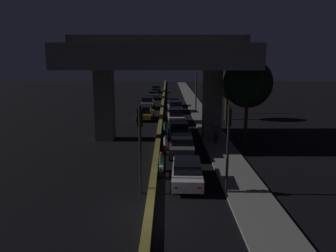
{
  "coord_description": "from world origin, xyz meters",
  "views": [
    {
      "loc": [
        0.88,
        -14.33,
        7.22
      ],
      "look_at": [
        0.85,
        14.95,
        1.29
      ],
      "focal_mm": 35.0,
      "sensor_mm": 36.0,
      "label": 1
    }
  ],
  "objects": [
    {
      "name": "motorcycle_red_filtering_mid",
      "position": [
        0.68,
        10.8,
        0.61
      ],
      "size": [
        0.33,
        1.83,
        1.43
      ],
      "rotation": [
        0.0,
        0.0,
        1.55
      ],
      "color": "black",
      "rests_on": "ground_plane"
    },
    {
      "name": "roadside_tree_kerbside_mid",
      "position": [
        8.05,
        25.43,
        4.16
      ],
      "size": [
        2.98,
        2.98,
        5.7
      ],
      "color": "#38281C",
      "rests_on": "ground_plane"
    },
    {
      "name": "car_taxi_yellow_lead_oncoming",
      "position": [
        -1.91,
        25.46,
        0.95
      ],
      "size": [
        2.0,
        4.78,
        1.77
      ],
      "rotation": [
        0.0,
        0.0,
        -1.61
      ],
      "color": "gold",
      "rests_on": "ground_plane"
    },
    {
      "name": "car_dark_green_fourth_oncoming",
      "position": [
        -1.83,
        59.42,
        0.79
      ],
      "size": [
        2.15,
        4.47,
        1.52
      ],
      "rotation": [
        0.0,
        0.0,
        -1.54
      ],
      "color": "black",
      "rests_on": "ground_plane"
    },
    {
      "name": "car_grey_third_oncoming",
      "position": [
        -1.89,
        47.15,
        0.77
      ],
      "size": [
        1.9,
        4.51,
        1.45
      ],
      "rotation": [
        0.0,
        0.0,
        -1.57
      ],
      "color": "#515459",
      "rests_on": "ground_plane"
    },
    {
      "name": "car_silver_second_oncoming",
      "position": [
        -2.18,
        34.97,
        0.88
      ],
      "size": [
        1.99,
        4.33,
        1.73
      ],
      "rotation": [
        0.0,
        0.0,
        -1.6
      ],
      "color": "gray",
      "rests_on": "ground_plane"
    },
    {
      "name": "car_white_lead",
      "position": [
        2.01,
        4.11,
        0.74
      ],
      "size": [
        2.03,
        4.71,
        1.45
      ],
      "rotation": [
        0.0,
        0.0,
        1.53
      ],
      "color": "silver",
      "rests_on": "ground_plane"
    },
    {
      "name": "car_white_fourth",
      "position": [
        1.79,
        23.04,
        0.89
      ],
      "size": [
        2.03,
        4.18,
        1.75
      ],
      "rotation": [
        0.0,
        0.0,
        1.6
      ],
      "color": "silver",
      "rests_on": "ground_plane"
    },
    {
      "name": "sidewalk_right",
      "position": [
        5.23,
        28.0,
        0.07
      ],
      "size": [
        2.48,
        126.0,
        0.15
      ],
      "primitive_type": "cube",
      "color": "gray",
      "rests_on": "ground_plane"
    },
    {
      "name": "car_dark_green_sixth",
      "position": [
        1.77,
        37.19,
        0.73
      ],
      "size": [
        1.84,
        4.15,
        1.38
      ],
      "rotation": [
        0.0,
        0.0,
        1.58
      ],
      "color": "black",
      "rests_on": "ground_plane"
    },
    {
      "name": "roadside_tree_kerbside_near",
      "position": [
        7.45,
        12.74,
        5.33
      ],
      "size": [
        4.07,
        4.07,
        7.38
      ],
      "color": "#2D2116",
      "rests_on": "ground_plane"
    },
    {
      "name": "median_divider",
      "position": [
        0.0,
        35.0,
        0.16
      ],
      "size": [
        0.41,
        126.0,
        0.32
      ],
      "primitive_type": "cube",
      "color": "olive",
      "rests_on": "ground_plane"
    },
    {
      "name": "car_silver_fifth",
      "position": [
        1.86,
        31.25,
        0.82
      ],
      "size": [
        2.18,
        4.59,
        1.58
      ],
      "rotation": [
        0.0,
        0.0,
        1.62
      ],
      "color": "gray",
      "rests_on": "ground_plane"
    },
    {
      "name": "motorcycle_white_filtering_near",
      "position": [
        0.47,
        5.58,
        0.64
      ],
      "size": [
        0.34,
        1.95,
        1.52
      ],
      "rotation": [
        0.0,
        0.0,
        1.51
      ],
      "color": "black",
      "rests_on": "ground_plane"
    },
    {
      "name": "pedestrian_on_sidewalk",
      "position": [
        4.98,
        13.1,
        1.07
      ],
      "size": [
        0.36,
        0.36,
        1.83
      ],
      "color": "black",
      "rests_on": "sidewalk_right"
    },
    {
      "name": "ground_plane",
      "position": [
        0.0,
        0.0,
        0.0
      ],
      "size": [
        200.0,
        200.0,
        0.0
      ],
      "primitive_type": "plane",
      "color": "black"
    },
    {
      "name": "traffic_light_right_of_median",
      "position": [
        4.09,
        2.69,
        3.35
      ],
      "size": [
        0.3,
        0.49,
        4.91
      ],
      "color": "black",
      "rests_on": "ground_plane"
    },
    {
      "name": "elevated_overpass",
      "position": [
        0.0,
        15.22,
        7.08
      ],
      "size": [
        16.1,
        10.29,
        9.36
      ],
      "color": "slate",
      "rests_on": "ground_plane"
    },
    {
      "name": "car_grey_second",
      "position": [
        1.95,
        10.05,
        0.79
      ],
      "size": [
        2.06,
        4.66,
        1.55
      ],
      "rotation": [
        0.0,
        0.0,
        1.54
      ],
      "color": "#515459",
      "rests_on": "ground_plane"
    },
    {
      "name": "motorcycle_blue_filtering_far",
      "position": [
        0.61,
        16.57,
        0.61
      ],
      "size": [
        0.33,
        1.93,
        1.44
      ],
      "rotation": [
        0.0,
        0.0,
        1.59
      ],
      "color": "black",
      "rests_on": "ground_plane"
    },
    {
      "name": "car_dark_green_third",
      "position": [
        1.92,
        15.95,
        0.74
      ],
      "size": [
        2.08,
        4.15,
        1.45
      ],
      "rotation": [
        0.0,
        0.0,
        1.58
      ],
      "color": "black",
      "rests_on": "ground_plane"
    },
    {
      "name": "traffic_light_left_of_median",
      "position": [
        -0.61,
        2.69,
        3.34
      ],
      "size": [
        0.3,
        0.49,
        4.89
      ],
      "color": "black",
      "rests_on": "ground_plane"
    },
    {
      "name": "street_lamp",
      "position": [
        4.39,
        30.29,
        4.69
      ],
      "size": [
        2.31,
        0.32,
        7.91
      ],
      "color": "#2D2D30",
      "rests_on": "ground_plane"
    }
  ]
}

